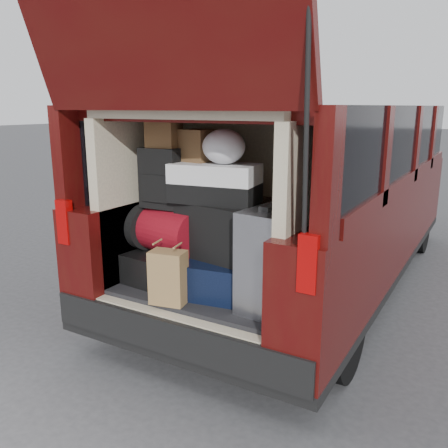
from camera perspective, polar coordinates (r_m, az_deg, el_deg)
The scene contains 14 objects.
ground at distance 3.44m, azimuth -2.77°, elevation -17.11°, with size 80.00×80.00×0.00m, color #363639.
minivan at distance 4.69m, azimuth 9.53°, elevation 3.18°, with size 1.90×5.35×2.77m.
load_floor at distance 3.51m, azimuth -0.34°, elevation -11.28°, with size 1.24×1.05×0.55m, color black.
black_hardshell at distance 3.48m, azimuth -7.10°, elevation -4.87°, with size 0.39×0.53×0.21m, color black.
navy_hardshell at distance 3.23m, azimuth -0.67°, elevation -6.03°, with size 0.44×0.54×0.24m, color black.
silver_roller at distance 2.90m, azimuth 5.59°, elevation -4.33°, with size 0.26×0.42×0.63m, color silver.
kraft_bag at distance 3.03m, azimuth -6.71°, elevation -6.40°, with size 0.22×0.14×0.34m, color olive.
red_duffel at distance 3.35m, azimuth -6.62°, elevation -0.79°, with size 0.50×0.32×0.32m, color maroon.
black_soft_case at distance 3.17m, azimuth -0.81°, elevation -0.73°, with size 0.51×0.31×0.37m, color black.
backpack at distance 3.31m, azimuth -7.40°, elevation 5.53°, with size 0.29×0.18×0.41m, color black.
twotone_duffel at distance 3.13m, azimuth -1.09°, elevation 4.94°, with size 0.57×0.30×0.26m, color white.
grocery_sack_lower at distance 3.29m, azimuth -7.25°, elevation 10.74°, with size 0.21×0.17×0.19m, color brown.
grocery_sack_upper at distance 3.24m, azimuth -3.32°, elevation 9.42°, with size 0.21×0.18×0.21m, color brown.
plastic_bag_center at distance 3.07m, azimuth -0.02°, elevation 9.29°, with size 0.28×0.26×0.23m, color white.
Camera 1 is at (1.62, -2.46, 1.77)m, focal length 38.00 mm.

